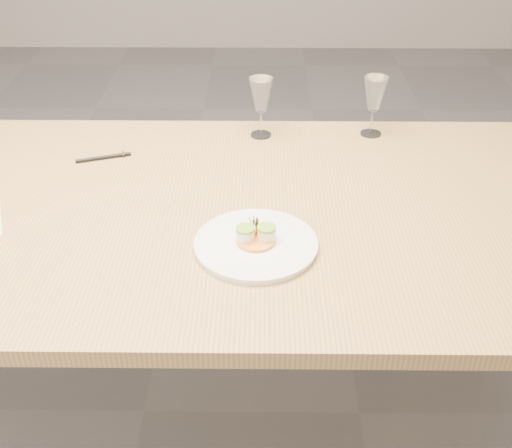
{
  "coord_description": "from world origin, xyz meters",
  "views": [
    {
      "loc": [
        0.36,
        -1.33,
        1.58
      ],
      "look_at": [
        0.35,
        -0.15,
        0.8
      ],
      "focal_mm": 45.0,
      "sensor_mm": 36.0,
      "label": 1
    }
  ],
  "objects_px": {
    "wine_glass_2": "(261,96)",
    "dinner_plate": "(256,243)",
    "ballpoint_pen": "(104,157)",
    "wine_glass_3": "(375,95)",
    "dining_table": "(118,228)"
  },
  "relations": [
    {
      "from": "wine_glass_2",
      "to": "dinner_plate",
      "type": "bearing_deg",
      "value": -90.8
    },
    {
      "from": "ballpoint_pen",
      "to": "wine_glass_2",
      "type": "bearing_deg",
      "value": 0.95
    },
    {
      "from": "wine_glass_3",
      "to": "dining_table",
      "type": "bearing_deg",
      "value": -149.03
    },
    {
      "from": "ballpoint_pen",
      "to": "wine_glass_2",
      "type": "relative_size",
      "value": 0.83
    },
    {
      "from": "wine_glass_2",
      "to": "wine_glass_3",
      "type": "relative_size",
      "value": 1.0
    },
    {
      "from": "ballpoint_pen",
      "to": "wine_glass_3",
      "type": "height_order",
      "value": "wine_glass_3"
    },
    {
      "from": "dining_table",
      "to": "wine_glass_3",
      "type": "distance_m",
      "value": 0.82
    },
    {
      "from": "dining_table",
      "to": "dinner_plate",
      "type": "bearing_deg",
      "value": -26.55
    },
    {
      "from": "wine_glass_2",
      "to": "wine_glass_3",
      "type": "height_order",
      "value": "same"
    },
    {
      "from": "dinner_plate",
      "to": "wine_glass_2",
      "type": "distance_m",
      "value": 0.58
    },
    {
      "from": "dining_table",
      "to": "ballpoint_pen",
      "type": "height_order",
      "value": "ballpoint_pen"
    },
    {
      "from": "ballpoint_pen",
      "to": "wine_glass_3",
      "type": "relative_size",
      "value": 0.83
    },
    {
      "from": "ballpoint_pen",
      "to": "dining_table",
      "type": "bearing_deg",
      "value": -91.06
    },
    {
      "from": "ballpoint_pen",
      "to": "wine_glass_2",
      "type": "xyz_separation_m",
      "value": [
        0.43,
        0.16,
        0.12
      ]
    },
    {
      "from": "wine_glass_2",
      "to": "dining_table",
      "type": "bearing_deg",
      "value": -131.86
    }
  ]
}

